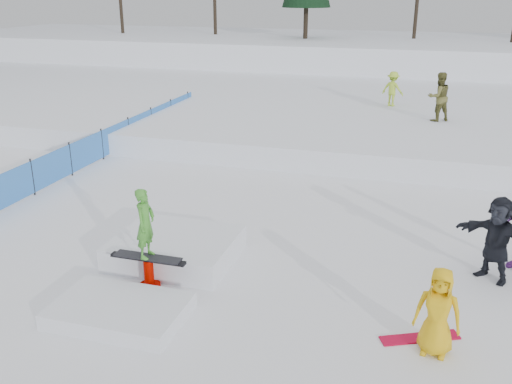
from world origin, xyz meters
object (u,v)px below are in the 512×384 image
(walker_olive, at_px, (439,97))
(jib_rail_feature, at_px, (161,261))
(safety_fence, at_px, (102,144))
(spectator_dark, at_px, (497,239))
(spectator_yellow, at_px, (438,312))
(walker_ygreen, at_px, (393,89))

(walker_olive, height_order, jib_rail_feature, walker_olive)
(safety_fence, height_order, spectator_dark, spectator_dark)
(jib_rail_feature, bearing_deg, spectator_yellow, -12.25)
(safety_fence, distance_m, spectator_dark, 13.48)
(spectator_dark, bearing_deg, walker_olive, 132.06)
(safety_fence, height_order, jib_rail_feature, jib_rail_feature)
(safety_fence, height_order, walker_olive, walker_olive)
(safety_fence, xyz_separation_m, spectator_yellow, (11.22, -8.36, 0.22))
(spectator_yellow, xyz_separation_m, spectator_dark, (1.13, 2.99, 0.13))
(spectator_yellow, xyz_separation_m, jib_rail_feature, (-5.54, 1.20, -0.47))
(walker_olive, relative_size, spectator_dark, 1.03)
(safety_fence, relative_size, spectator_yellow, 10.33)
(safety_fence, bearing_deg, spectator_yellow, -36.68)
(spectator_yellow, height_order, jib_rail_feature, jib_rail_feature)
(spectator_yellow, bearing_deg, spectator_dark, 76.31)
(walker_olive, relative_size, jib_rail_feature, 0.43)
(safety_fence, distance_m, walker_ygreen, 12.59)
(spectator_dark, height_order, jib_rail_feature, jib_rail_feature)
(walker_ygreen, height_order, spectator_dark, walker_ygreen)
(walker_olive, height_order, walker_ygreen, walker_olive)
(safety_fence, bearing_deg, spectator_dark, -23.49)
(walker_ygreen, distance_m, spectator_dark, 14.20)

